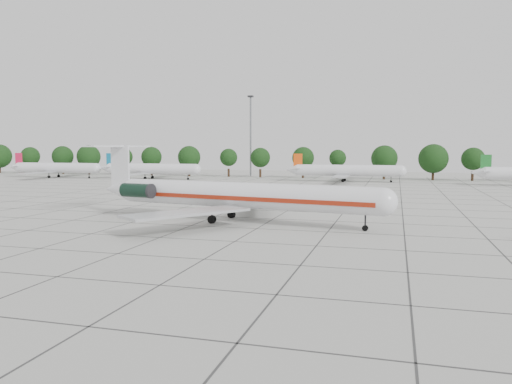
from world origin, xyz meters
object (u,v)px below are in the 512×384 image
bg_airliner_c (347,171)px  bg_airliner_a (56,168)px  bg_airliner_b (151,169)px  floodlight_mast (251,131)px  main_airliner (226,194)px

bg_airliner_c → bg_airliner_a: bearing=-175.8°
bg_airliner_a → bg_airliner_b: 30.73m
bg_airliner_c → bg_airliner_b: bearing=-175.3°
floodlight_mast → bg_airliner_a: bearing=-154.2°
main_airliner → bg_airliner_b: (-47.48, 71.25, -0.44)m
bg_airliner_c → floodlight_mast: (-32.39, 19.53, 11.37)m
main_airliner → bg_airliner_c: bearing=94.3°
main_airliner → floodlight_mast: size_ratio=1.58×
bg_airliner_a → floodlight_mast: 60.42m
floodlight_mast → bg_airliner_b: bearing=-133.4°
bg_airliner_a → floodlight_mast: bearing=25.8°
bg_airliner_b → bg_airliner_c: bearing=4.7°
main_airliner → bg_airliner_c: main_airliner is taller
bg_airliner_c → floodlight_mast: bearing=148.9°
main_airliner → bg_airliner_b: 85.62m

